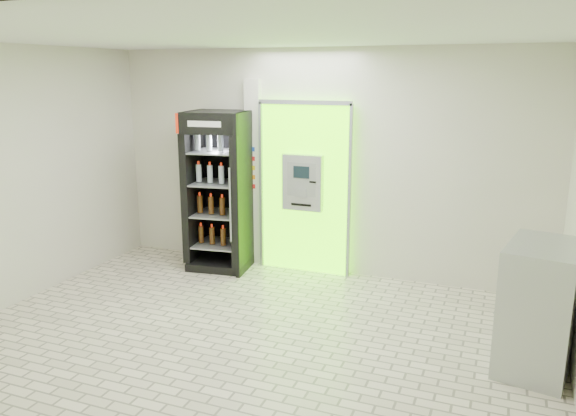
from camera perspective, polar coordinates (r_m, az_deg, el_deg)
The scene contains 6 objects.
ground at distance 5.78m, azimuth -4.73°, elevation -14.01°, with size 6.00×6.00×0.00m, color beige.
room_shell at distance 5.20m, azimuth -5.13°, elevation 4.30°, with size 6.00×6.00×6.00m.
atm_assembly at distance 7.58m, azimuth 1.76°, elevation 2.14°, with size 1.30×0.24×2.33m.
pillar at distance 7.88m, azimuth -3.50°, elevation 3.51°, with size 0.22×0.11×2.60m.
beverage_cooler at distance 7.82m, azimuth -6.85°, elevation 1.45°, with size 0.91×0.84×2.18m.
steel_cabinet at distance 5.66m, azimuth 24.14°, elevation -9.21°, with size 0.76×0.99×1.19m.
Camera 1 is at (2.30, -4.58, 2.68)m, focal length 35.00 mm.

